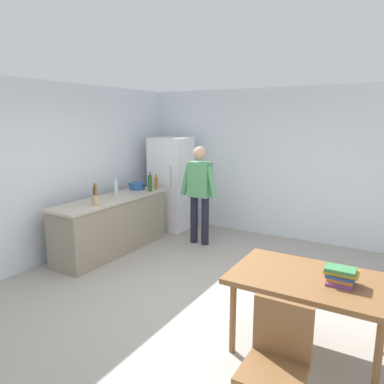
# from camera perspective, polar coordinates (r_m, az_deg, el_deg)

# --- Properties ---
(ground_plane) EXTENTS (14.00, 14.00, 0.00)m
(ground_plane) POSITION_cam_1_polar(r_m,az_deg,el_deg) (4.56, 0.20, -16.72)
(ground_plane) COLOR #9E998E
(wall_back) EXTENTS (6.40, 0.12, 2.70)m
(wall_back) POSITION_cam_1_polar(r_m,az_deg,el_deg) (6.83, 13.00, 4.38)
(wall_back) COLOR silver
(wall_back) RESTS_ON ground_plane
(wall_left) EXTENTS (0.12, 5.60, 2.70)m
(wall_left) POSITION_cam_1_polar(r_m,az_deg,el_deg) (5.96, -20.93, 2.93)
(wall_left) COLOR silver
(wall_left) RESTS_ON ground_plane
(kitchen_counter) EXTENTS (0.64, 2.20, 0.90)m
(kitchen_counter) POSITION_cam_1_polar(r_m,az_deg,el_deg) (6.11, -12.38, -5.01)
(kitchen_counter) COLOR gray
(kitchen_counter) RESTS_ON ground_plane
(refrigerator) EXTENTS (0.70, 0.67, 1.80)m
(refrigerator) POSITION_cam_1_polar(r_m,az_deg,el_deg) (7.18, -3.28, 1.34)
(refrigerator) COLOR white
(refrigerator) RESTS_ON ground_plane
(person) EXTENTS (0.70, 0.22, 1.70)m
(person) POSITION_cam_1_polar(r_m,az_deg,el_deg) (6.21, 1.19, 0.52)
(person) COLOR #1E1E2D
(person) RESTS_ON ground_plane
(dining_table) EXTENTS (1.40, 0.90, 0.75)m
(dining_table) POSITION_cam_1_polar(r_m,az_deg,el_deg) (3.56, 18.05, -13.69)
(dining_table) COLOR brown
(dining_table) RESTS_ON ground_plane
(chair) EXTENTS (0.42, 0.42, 0.91)m
(chair) POSITION_cam_1_polar(r_m,az_deg,el_deg) (2.81, 13.12, -24.05)
(chair) COLOR brown
(chair) RESTS_ON ground_plane
(cooking_pot) EXTENTS (0.40, 0.28, 0.12)m
(cooking_pot) POSITION_cam_1_polar(r_m,az_deg,el_deg) (6.64, -8.62, 0.95)
(cooking_pot) COLOR #285193
(cooking_pot) RESTS_ON kitchen_counter
(utensil_jar) EXTENTS (0.11, 0.11, 0.32)m
(utensil_jar) POSITION_cam_1_polar(r_m,az_deg,el_deg) (5.52, -14.82, -1.23)
(utensil_jar) COLOR tan
(utensil_jar) RESTS_ON kitchen_counter
(bottle_oil_amber) EXTENTS (0.06, 0.06, 0.28)m
(bottle_oil_amber) POSITION_cam_1_polar(r_m,az_deg,el_deg) (6.58, -5.62, 1.40)
(bottle_oil_amber) COLOR #996619
(bottle_oil_amber) RESTS_ON kitchen_counter
(bottle_wine_green) EXTENTS (0.08, 0.08, 0.34)m
(bottle_wine_green) POSITION_cam_1_polar(r_m,az_deg,el_deg) (6.43, -6.60, 1.42)
(bottle_wine_green) COLOR #1E5123
(bottle_wine_green) RESTS_ON kitchen_counter
(bottle_water_clear) EXTENTS (0.07, 0.07, 0.30)m
(bottle_water_clear) POSITION_cam_1_polar(r_m,az_deg,el_deg) (6.16, -11.85, 0.64)
(bottle_water_clear) COLOR silver
(bottle_water_clear) RESTS_ON kitchen_counter
(bottle_beer_brown) EXTENTS (0.06, 0.06, 0.26)m
(bottle_beer_brown) POSITION_cam_1_polar(r_m,az_deg,el_deg) (5.91, -15.00, -0.15)
(bottle_beer_brown) COLOR #5B3314
(bottle_beer_brown) RESTS_ON kitchen_counter
(book_stack) EXTENTS (0.28, 0.22, 0.15)m
(book_stack) POSITION_cam_1_polar(r_m,az_deg,el_deg) (3.45, 22.31, -12.03)
(book_stack) COLOR #753D7F
(book_stack) RESTS_ON dining_table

